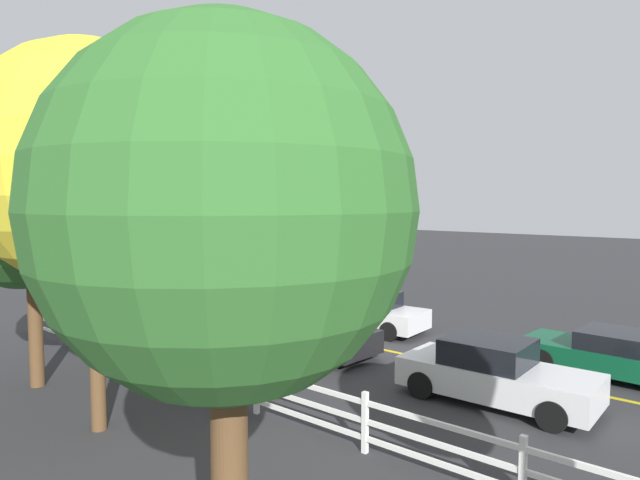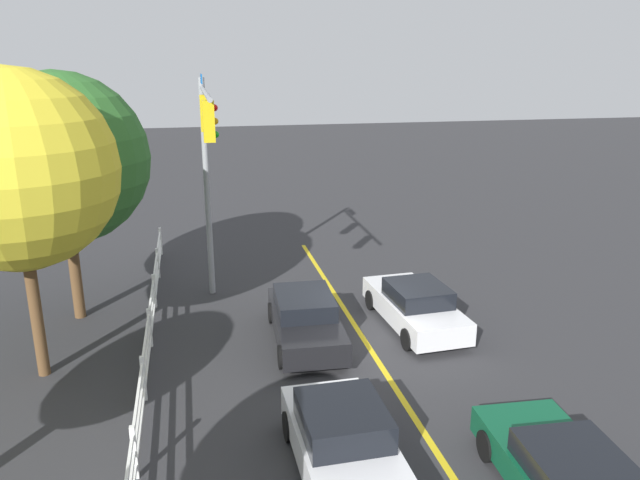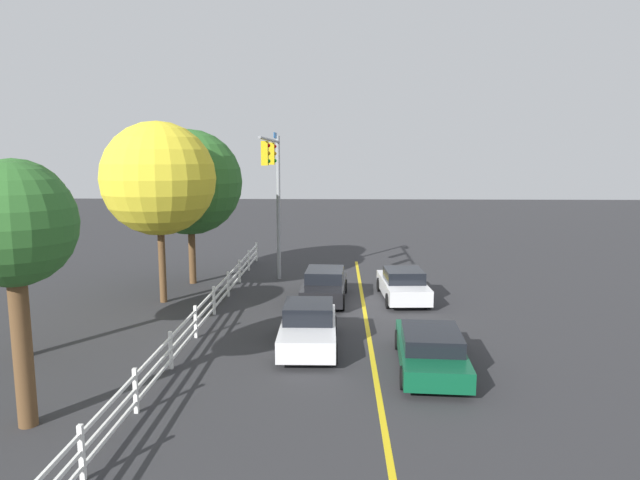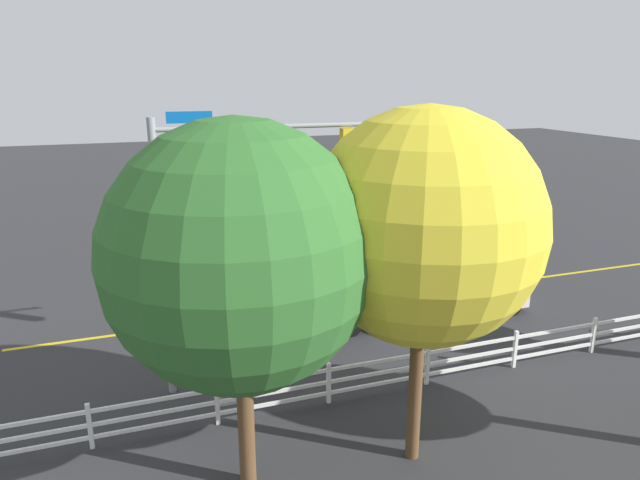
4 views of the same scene
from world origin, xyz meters
name	(u,v)px [view 1 (image 1 of 4)]	position (x,y,z in m)	size (l,w,h in m)	color
ground_plane	(361,345)	(0.00, 0.00, 0.00)	(120.00, 120.00, 0.00)	#2D2D30
lane_center_stripe	(479,370)	(-4.00, 0.00, 0.00)	(28.00, 0.16, 0.01)	gold
signal_assembly	(188,182)	(3.31, 4.14, 5.17)	(6.61, 0.37, 7.42)	gray
car_0	(365,312)	(1.07, -1.77, 0.66)	(4.50, 2.06, 1.39)	silver
car_1	(495,373)	(-5.26, 2.06, 0.69)	(4.36, 1.93, 1.46)	silver
car_2	(308,330)	(0.78, 1.68, 0.68)	(4.39, 2.04, 1.37)	black
car_3	(620,355)	(-7.09, -1.66, 0.61)	(4.81, 2.15, 1.24)	#0C4C2D
white_rail_fence	(306,402)	(-3.00, 6.05, 0.60)	(26.10, 0.10, 1.15)	white
tree_0	(91,165)	(0.29, 8.68, 5.33)	(4.80, 4.80, 7.74)	brown
tree_1	(226,214)	(-6.42, 10.95, 4.54)	(3.30, 3.30, 6.22)	brown
tree_2	(30,185)	(3.95, 8.35, 5.02)	(5.11, 5.11, 7.58)	brown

